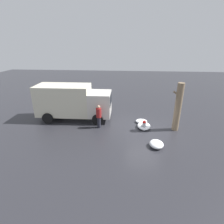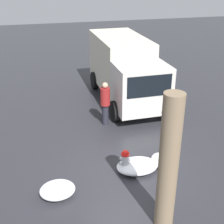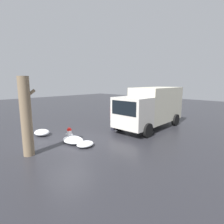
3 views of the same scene
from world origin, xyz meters
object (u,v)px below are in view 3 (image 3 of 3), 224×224
Objects in this scene: pedestrian at (113,116)px; tree_trunk at (26,117)px; fire_hydrant at (69,134)px; delivery_truck at (151,106)px.

tree_trunk is at bearing 171.72° from pedestrian.
tree_trunk is (-2.39, -0.32, 1.41)m from fire_hydrant.
delivery_truck is at bearing -38.09° from fire_hydrant.
delivery_truck is 3.37× the size of pedestrian.
delivery_truck is at bearing -9.64° from tree_trunk.
tree_trunk reaches higher than delivery_truck.
delivery_truck reaches higher than fire_hydrant.
fire_hydrant is 3.52m from pedestrian.
tree_trunk is 1.96× the size of pedestrian.
pedestrian is (-2.48, 1.56, -0.60)m from delivery_truck.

